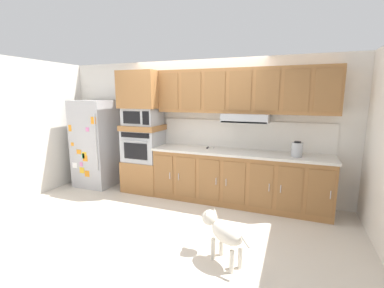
{
  "coord_description": "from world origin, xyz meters",
  "views": [
    {
      "loc": [
        1.73,
        -3.67,
        1.85
      ],
      "look_at": [
        0.26,
        0.11,
        1.12
      ],
      "focal_mm": 25.01,
      "sensor_mm": 36.0,
      "label": 1
    }
  ],
  "objects_px": {
    "screwdriver": "(208,148)",
    "dog": "(223,231)",
    "built_in_oven": "(144,145)",
    "microwave": "(143,117)",
    "electric_kettle": "(297,149)",
    "refrigerator": "(96,143)"
  },
  "relations": [
    {
      "from": "built_in_oven",
      "to": "dog",
      "type": "bearing_deg",
      "value": -39.93
    },
    {
      "from": "refrigerator",
      "to": "microwave",
      "type": "bearing_deg",
      "value": 3.53
    },
    {
      "from": "microwave",
      "to": "built_in_oven",
      "type": "bearing_deg",
      "value": 179.23
    },
    {
      "from": "built_in_oven",
      "to": "microwave",
      "type": "relative_size",
      "value": 1.09
    },
    {
      "from": "built_in_oven",
      "to": "microwave",
      "type": "height_order",
      "value": "microwave"
    },
    {
      "from": "dog",
      "to": "electric_kettle",
      "type": "bearing_deg",
      "value": -80.93
    },
    {
      "from": "built_in_oven",
      "to": "microwave",
      "type": "xyz_separation_m",
      "value": [
        0.0,
        -0.0,
        0.56
      ]
    },
    {
      "from": "built_in_oven",
      "to": "dog",
      "type": "height_order",
      "value": "built_in_oven"
    },
    {
      "from": "built_in_oven",
      "to": "screwdriver",
      "type": "relative_size",
      "value": 5.12
    },
    {
      "from": "microwave",
      "to": "electric_kettle",
      "type": "bearing_deg",
      "value": -0.98
    },
    {
      "from": "refrigerator",
      "to": "built_in_oven",
      "type": "height_order",
      "value": "refrigerator"
    },
    {
      "from": "built_in_oven",
      "to": "screwdriver",
      "type": "height_order",
      "value": "built_in_oven"
    },
    {
      "from": "microwave",
      "to": "dog",
      "type": "height_order",
      "value": "microwave"
    },
    {
      "from": "screwdriver",
      "to": "dog",
      "type": "relative_size",
      "value": 0.2
    },
    {
      "from": "screwdriver",
      "to": "electric_kettle",
      "type": "xyz_separation_m",
      "value": [
        1.48,
        -0.12,
        0.1
      ]
    },
    {
      "from": "built_in_oven",
      "to": "electric_kettle",
      "type": "xyz_separation_m",
      "value": [
        2.77,
        -0.05,
        0.13
      ]
    },
    {
      "from": "microwave",
      "to": "dog",
      "type": "xyz_separation_m",
      "value": [
        2.05,
        -1.71,
        -1.1
      ]
    },
    {
      "from": "screwdriver",
      "to": "refrigerator",
      "type": "bearing_deg",
      "value": -176.61
    },
    {
      "from": "built_in_oven",
      "to": "electric_kettle",
      "type": "bearing_deg",
      "value": -0.98
    },
    {
      "from": "refrigerator",
      "to": "electric_kettle",
      "type": "relative_size",
      "value": 7.33
    },
    {
      "from": "microwave",
      "to": "dog",
      "type": "relative_size",
      "value": 0.94
    },
    {
      "from": "screwdriver",
      "to": "dog",
      "type": "height_order",
      "value": "screwdriver"
    }
  ]
}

